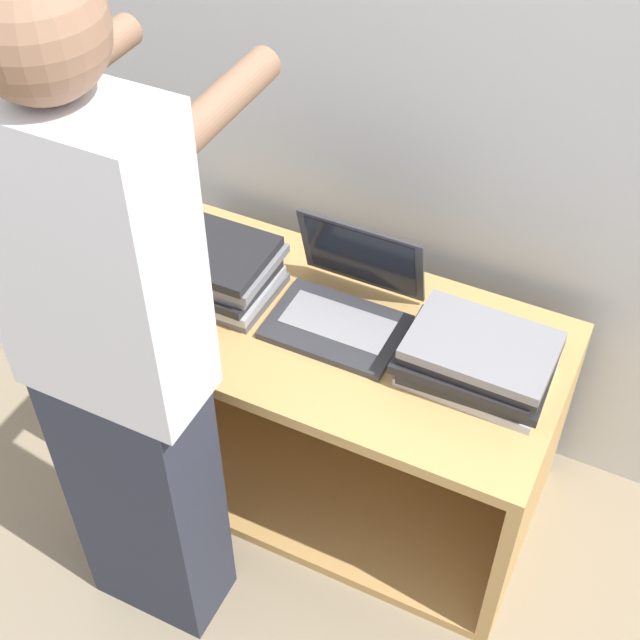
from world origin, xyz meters
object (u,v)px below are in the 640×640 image
at_px(laptop_stack_left, 209,266).
at_px(person, 117,365).
at_px(laptop_stack_right, 478,359).
at_px(laptop_open, 344,303).

bearing_deg(laptop_stack_left, person, -78.07).
distance_m(laptop_stack_right, person, 0.86).
distance_m(laptop_open, laptop_stack_right, 0.39).
xyz_separation_m(laptop_stack_right, person, (-0.65, -0.53, 0.19)).
distance_m(laptop_stack_left, laptop_stack_right, 0.76).
height_order(laptop_open, person, person).
xyz_separation_m(laptop_open, laptop_stack_left, (-0.38, -0.05, 0.03)).
relative_size(laptop_stack_left, person, 0.21).
height_order(laptop_open, laptop_stack_right, laptop_open).
height_order(laptop_stack_left, person, person).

